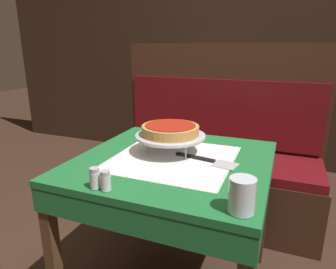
% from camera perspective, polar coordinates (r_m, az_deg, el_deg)
% --- Properties ---
extents(dining_table_front, '(0.86, 0.86, 0.74)m').
position_cam_1_polar(dining_table_front, '(1.42, 1.00, -7.85)').
color(dining_table_front, '#1E6B33').
rests_on(dining_table_front, ground_plane).
extents(dining_table_rear, '(0.65, 0.65, 0.74)m').
position_cam_1_polar(dining_table_rear, '(2.96, 8.30, 4.67)').
color(dining_table_rear, red).
rests_on(dining_table_rear, ground_plane).
extents(booth_bench, '(1.50, 0.54, 1.26)m').
position_cam_1_polar(booth_bench, '(2.27, 8.41, -6.58)').
color(booth_bench, '#3D2316').
rests_on(booth_bench, ground_plane).
extents(back_wall_panel, '(6.00, 0.04, 2.40)m').
position_cam_1_polar(back_wall_panel, '(3.28, 14.32, 15.40)').
color(back_wall_panel, black).
rests_on(back_wall_panel, ground_plane).
extents(pizza_pan_stand, '(0.34, 0.34, 0.09)m').
position_cam_1_polar(pizza_pan_stand, '(1.43, 0.45, -0.39)').
color(pizza_pan_stand, '#ADADB2').
rests_on(pizza_pan_stand, dining_table_front).
extents(deep_dish_pizza, '(0.27, 0.27, 0.05)m').
position_cam_1_polar(deep_dish_pizza, '(1.42, 0.45, 0.93)').
color(deep_dish_pizza, '#C68E47').
rests_on(deep_dish_pizza, pizza_pan_stand).
extents(pizza_server, '(0.30, 0.10, 0.01)m').
position_cam_1_polar(pizza_server, '(1.36, 7.52, -4.87)').
color(pizza_server, '#BCBCC1').
rests_on(pizza_server, dining_table_front).
extents(water_glass_near, '(0.08, 0.08, 0.11)m').
position_cam_1_polar(water_glass_near, '(0.96, 13.91, -11.18)').
color(water_glass_near, silver).
rests_on(water_glass_near, dining_table_front).
extents(salt_shaker, '(0.04, 0.04, 0.08)m').
position_cam_1_polar(salt_shaker, '(1.12, -13.74, -8.09)').
color(salt_shaker, silver).
rests_on(salt_shaker, dining_table_front).
extents(pepper_shaker, '(0.04, 0.04, 0.07)m').
position_cam_1_polar(pepper_shaker, '(1.10, -11.77, -8.63)').
color(pepper_shaker, silver).
rests_on(pepper_shaker, dining_table_front).
extents(condiment_caddy, '(0.14, 0.14, 0.15)m').
position_cam_1_polar(condiment_caddy, '(2.94, 8.33, 7.35)').
color(condiment_caddy, black).
rests_on(condiment_caddy, dining_table_rear).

